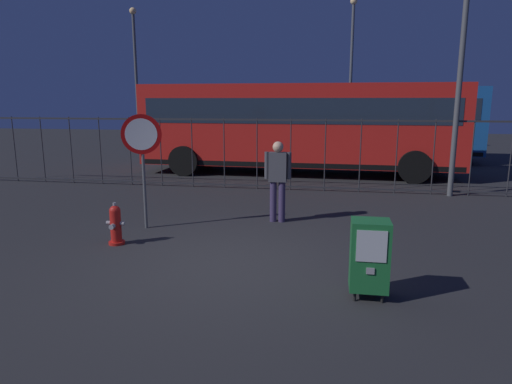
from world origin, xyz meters
TOP-DOWN VIEW (x-y plane):
  - ground_plane at (0.00, 0.00)m, footprint 60.00×60.00m
  - fire_hydrant at (-2.09, 0.63)m, footprint 0.33×0.31m
  - newspaper_box_primary at (2.10, -0.90)m, footprint 0.48×0.42m
  - stop_sign at (-1.99, 1.67)m, footprint 0.71×0.31m
  - pedestrian at (0.52, 2.59)m, footprint 0.55×0.22m
  - fence_barrier at (0.00, 6.02)m, footprint 18.03×0.04m
  - bus_near at (0.46, 9.02)m, footprint 10.56×3.00m
  - bus_far at (2.20, 13.27)m, footprint 10.58×3.08m
  - street_light_near_left at (4.72, 5.90)m, footprint 0.32×0.32m
  - street_light_near_right at (-7.70, 14.47)m, footprint 0.32×0.32m
  - street_light_far_left at (2.38, 15.81)m, footprint 0.32×0.32m

SIDE VIEW (x-z plane):
  - ground_plane at x=0.00m, z-range 0.00..0.00m
  - fire_hydrant at x=-2.09m, z-range -0.02..0.72m
  - newspaper_box_primary at x=2.10m, z-range 0.06..1.08m
  - pedestrian at x=0.52m, z-range 0.11..1.78m
  - fence_barrier at x=0.00m, z-range 0.02..2.02m
  - stop_sign at x=-1.99m, z-range 0.49..2.72m
  - bus_near at x=0.46m, z-range 0.21..3.21m
  - bus_far at x=2.20m, z-range 0.21..3.21m
  - street_light_near_right at x=-7.70m, z-range 0.55..7.25m
  - street_light_far_left at x=2.38m, z-range 0.56..7.61m
  - street_light_near_left at x=4.72m, z-range 0.57..8.40m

